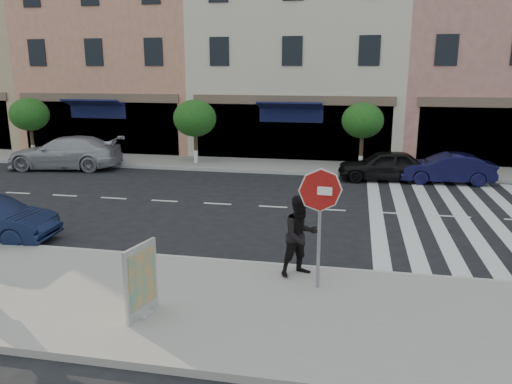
% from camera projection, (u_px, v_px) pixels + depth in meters
% --- Properties ---
extents(ground, '(120.00, 120.00, 0.00)m').
position_uv_depth(ground, '(249.00, 246.00, 13.57)').
color(ground, black).
rests_on(ground, ground).
extents(sidewalk_near, '(60.00, 4.50, 0.15)m').
position_uv_depth(sidewalk_near, '(210.00, 306.00, 9.98)').
color(sidewalk_near, gray).
rests_on(sidewalk_near, ground).
extents(sidewalk_far, '(60.00, 3.00, 0.15)m').
position_uv_depth(sidewalk_far, '(297.00, 167.00, 24.01)').
color(sidewalk_far, gray).
rests_on(sidewalk_far, ground).
extents(building_west_mid, '(10.00, 9.00, 14.00)m').
position_uv_depth(building_west_mid, '(130.00, 29.00, 30.14)').
color(building_west_mid, tan).
rests_on(building_west_mid, ground).
extents(building_centre, '(11.00, 9.00, 11.00)m').
position_uv_depth(building_centre, '(302.00, 53.00, 28.50)').
color(building_centre, beige).
rests_on(building_centre, ground).
extents(street_tree_wa, '(2.00, 2.00, 3.05)m').
position_uv_depth(street_tree_wa, '(29.00, 115.00, 25.94)').
color(street_tree_wa, '#473323').
rests_on(street_tree_wa, sidewalk_far).
extents(street_tree_wb, '(2.10, 2.10, 3.06)m').
position_uv_depth(street_tree_wb, '(195.00, 119.00, 24.23)').
color(street_tree_wb, '#473323').
rests_on(street_tree_wb, sidewalk_far).
extents(street_tree_c, '(1.90, 1.90, 3.04)m').
position_uv_depth(street_tree_c, '(363.00, 121.00, 22.70)').
color(street_tree_c, '#473323').
rests_on(street_tree_c, sidewalk_far).
extents(stop_sign, '(0.92, 0.14, 2.60)m').
position_uv_depth(stop_sign, '(320.00, 202.00, 10.19)').
color(stop_sign, gray).
rests_on(stop_sign, sidewalk_near).
extents(walker, '(1.14, 1.10, 1.85)m').
position_uv_depth(walker, '(301.00, 236.00, 11.10)').
color(walker, black).
rests_on(walker, sidewalk_near).
extents(poster_board, '(0.39, 0.91, 1.42)m').
position_uv_depth(poster_board, '(141.00, 282.00, 9.28)').
color(poster_board, beige).
rests_on(poster_board, sidewalk_near).
extents(car_far_left, '(5.56, 2.83, 1.54)m').
position_uv_depth(car_far_left, '(65.00, 153.00, 23.77)').
color(car_far_left, '#A0A0A5').
rests_on(car_far_left, ground).
extents(car_far_mid, '(3.99, 1.95, 1.31)m').
position_uv_depth(car_far_mid, '(384.00, 165.00, 21.31)').
color(car_far_mid, black).
rests_on(car_far_mid, ground).
extents(car_far_right, '(3.84, 1.47, 1.25)m').
position_uv_depth(car_far_right, '(446.00, 168.00, 20.84)').
color(car_far_right, black).
rests_on(car_far_right, ground).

